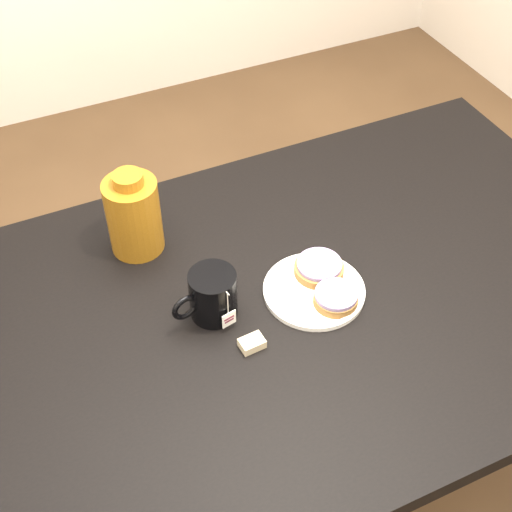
% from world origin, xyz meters
% --- Properties ---
extents(ground_plane, '(4.00, 4.00, 0.00)m').
position_xyz_m(ground_plane, '(0.00, 0.00, 0.00)').
color(ground_plane, brown).
extents(table, '(1.40, 0.90, 0.75)m').
position_xyz_m(table, '(0.00, 0.00, 0.67)').
color(table, black).
rests_on(table, ground_plane).
extents(plate, '(0.20, 0.20, 0.01)m').
position_xyz_m(plate, '(0.01, -0.00, 0.76)').
color(plate, white).
rests_on(plate, table).
extents(bagel_back, '(0.11, 0.11, 0.03)m').
position_xyz_m(bagel_back, '(0.04, 0.03, 0.77)').
color(bagel_back, brown).
rests_on(bagel_back, plate).
extents(bagel_front, '(0.11, 0.11, 0.03)m').
position_xyz_m(bagel_front, '(0.03, -0.05, 0.77)').
color(bagel_front, brown).
rests_on(bagel_front, plate).
extents(mug, '(0.14, 0.11, 0.10)m').
position_xyz_m(mug, '(-0.19, 0.03, 0.80)').
color(mug, black).
rests_on(mug, table).
extents(teabag_pouch, '(0.05, 0.04, 0.02)m').
position_xyz_m(teabag_pouch, '(-0.16, -0.07, 0.76)').
color(teabag_pouch, '#C6B793').
rests_on(teabag_pouch, table).
extents(bagel_package, '(0.13, 0.13, 0.19)m').
position_xyz_m(bagel_package, '(-0.26, 0.27, 0.84)').
color(bagel_package, '#64390D').
rests_on(bagel_package, table).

